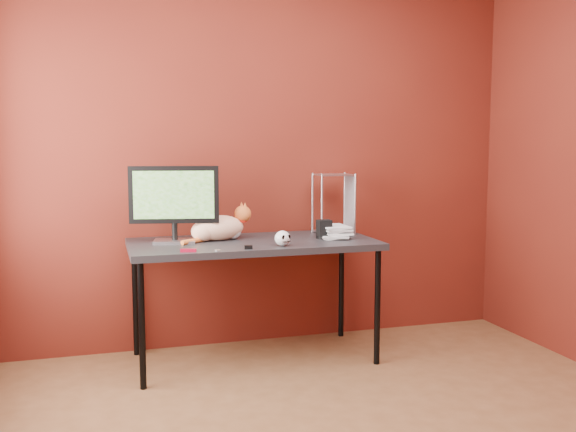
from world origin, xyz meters
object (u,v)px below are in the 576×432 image
object	(u,v)px
speaker	(324,230)
monitor	(174,200)
desk	(253,249)
skull_mug	(283,238)
book_stack	(324,168)
cat	(219,227)

from	to	relation	value
speaker	monitor	bearing A→B (deg)	172.82
desk	skull_mug	distance (m)	0.29
book_stack	skull_mug	bearing A→B (deg)	-143.75
monitor	skull_mug	world-z (taller)	monitor
monitor	book_stack	xyz separation A→B (m)	(0.93, -0.06, 0.18)
desk	skull_mug	world-z (taller)	skull_mug
cat	speaker	distance (m)	0.66
cat	book_stack	world-z (taller)	book_stack
book_stack	speaker	bearing A→B (deg)	-98.70
skull_mug	speaker	world-z (taller)	speaker
desk	speaker	size ratio (longest dim) A/B	12.84
cat	skull_mug	xyz separation A→B (m)	(0.31, -0.33, -0.03)
monitor	speaker	xyz separation A→B (m)	(0.92, -0.09, -0.20)
desk	book_stack	bearing A→B (deg)	0.63
desk	monitor	world-z (taller)	monitor
cat	book_stack	size ratio (longest dim) A/B	0.52
monitor	skull_mug	bearing A→B (deg)	-16.50
cat	speaker	size ratio (longest dim) A/B	3.97
monitor	book_stack	world-z (taller)	book_stack
desk	speaker	xyz separation A→B (m)	(0.45, -0.03, 0.10)
monitor	cat	size ratio (longest dim) A/B	1.14
desk	book_stack	distance (m)	0.67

